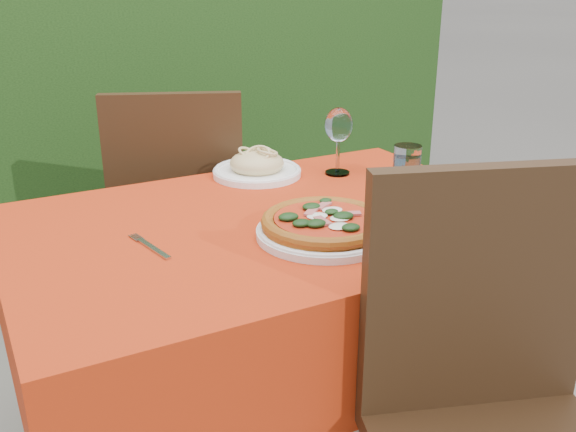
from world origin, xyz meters
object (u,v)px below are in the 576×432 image
pasta_plate (257,167)px  water_glass (407,165)px  chair_far (180,208)px  wine_glass (339,128)px  pizza_plate (325,225)px  chair_near (494,405)px  fork (154,249)px

pasta_plate → water_glass: bearing=-34.5°
chair_far → wine_glass: chair_far is taller
chair_far → wine_glass: size_ratio=4.82×
pizza_plate → pasta_plate: size_ratio=1.37×
chair_near → pizza_plate: bearing=118.8°
pizza_plate → fork: 0.39m
water_glass → pizza_plate: bearing=-149.8°
wine_glass → fork: (-0.65, -0.29, -0.14)m
fork → chair_far: bearing=56.7°
pizza_plate → wine_glass: wine_glass is taller
pizza_plate → fork: bearing=163.2°
water_glass → chair_near: bearing=-115.5°
pizza_plate → water_glass: water_glass is taller
chair_near → pizza_plate: 0.52m
chair_far → pizza_plate: 0.88m
water_glass → wine_glass: bearing=133.4°
chair_near → pasta_plate: size_ratio=3.81×
chair_far → pasta_plate: bearing=132.8°
chair_near → water_glass: size_ratio=9.56×
chair_far → wine_glass: 0.66m
water_glass → wine_glass: (-0.14, 0.15, 0.09)m
wine_glass → fork: bearing=-156.4°
pizza_plate → chair_far: bearing=94.4°
chair_far → water_glass: chair_far is taller
pasta_plate → water_glass: 0.44m
pizza_plate → pasta_plate: (0.07, 0.50, -0.00)m
chair_near → water_glass: bearing=83.6°
wine_glass → chair_near: bearing=-103.2°
wine_glass → chair_far: bearing=127.9°
chair_near → wine_glass: 0.95m
pasta_plate → fork: pasta_plate is taller
chair_near → fork: 0.76m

